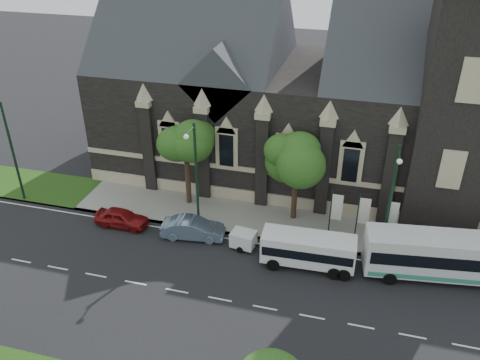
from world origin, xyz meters
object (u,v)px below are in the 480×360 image
(banner_flag_left, at_px, (335,210))
(box_trailer, at_px, (243,239))
(banner_flag_center, at_px, (362,213))
(car_far_red, at_px, (122,218))
(sedan, at_px, (193,228))
(street_lamp_near, at_px, (391,198))
(tree_walk_left, at_px, (189,142))
(shuttle_bus, at_px, (309,249))
(banner_flag_right, at_px, (389,217))
(street_lamp_mid, at_px, (195,172))
(tour_coach, at_px, (452,256))
(tree_walk_right, at_px, (300,154))
(street_lamp_far, at_px, (10,148))

(banner_flag_left, bearing_deg, box_trailer, -152.27)
(banner_flag_center, relative_size, car_far_red, 0.93)
(banner_flag_center, relative_size, sedan, 0.83)
(street_lamp_near, relative_size, sedan, 1.86)
(tree_walk_left, height_order, shuttle_bus, tree_walk_left)
(tree_walk_left, distance_m, banner_flag_right, 16.52)
(street_lamp_mid, bearing_deg, car_far_red, -169.56)
(tree_walk_left, bearing_deg, shuttle_bus, -28.33)
(street_lamp_mid, height_order, banner_flag_left, street_lamp_mid)
(banner_flag_left, xyz_separation_m, banner_flag_center, (2.00, 0.00, 0.00))
(banner_flag_left, height_order, shuttle_bus, banner_flag_left)
(tour_coach, height_order, box_trailer, tour_coach)
(banner_flag_right, height_order, tour_coach, banner_flag_right)
(street_lamp_near, bearing_deg, shuttle_bus, -156.33)
(tree_walk_left, bearing_deg, car_far_red, -131.71)
(banner_flag_left, distance_m, box_trailer, 7.21)
(banner_flag_left, relative_size, tour_coach, 0.34)
(banner_flag_center, xyz_separation_m, tour_coach, (6.15, -2.89, -0.56))
(street_lamp_near, xyz_separation_m, tour_coach, (4.43, -0.98, -3.29))
(tree_walk_right, distance_m, street_lamp_far, 23.50)
(street_lamp_far, xyz_separation_m, box_trailer, (20.06, -1.36, -4.33))
(tree_walk_right, bearing_deg, tree_walk_left, -179.94)
(shuttle_bus, xyz_separation_m, car_far_red, (-14.98, 1.09, -0.73))
(banner_flag_center, bearing_deg, car_far_red, -170.65)
(tree_walk_left, distance_m, street_lamp_far, 14.67)
(tour_coach, xyz_separation_m, box_trailer, (-14.37, -0.38, -1.04))
(tree_walk_left, bearing_deg, tree_walk_right, 0.06)
(banner_flag_center, relative_size, shuttle_bus, 0.61)
(street_lamp_mid, relative_size, banner_flag_center, 2.25)
(banner_flag_center, height_order, car_far_red, banner_flag_center)
(tree_walk_left, relative_size, shuttle_bus, 1.16)
(tree_walk_right, relative_size, car_far_red, 1.82)
(car_far_red, bearing_deg, street_lamp_near, -86.65)
(shuttle_bus, bearing_deg, street_lamp_mid, 163.92)
(street_lamp_near, distance_m, banner_flag_right, 3.34)
(banner_flag_left, height_order, banner_flag_center, same)
(banner_flag_left, distance_m, tour_coach, 8.66)
(tree_walk_right, relative_size, banner_flag_left, 1.95)
(street_lamp_mid, height_order, banner_flag_center, street_lamp_mid)
(street_lamp_near, bearing_deg, banner_flag_center, 131.93)
(street_lamp_mid, xyz_separation_m, banner_flag_center, (12.29, 1.91, -2.73))
(street_lamp_far, height_order, sedan, street_lamp_far)
(street_lamp_far, xyz_separation_m, sedan, (16.00, -1.08, -4.32))
(banner_flag_center, distance_m, sedan, 12.74)
(tree_walk_right, xyz_separation_m, street_lamp_far, (-23.21, -3.62, -0.71))
(street_lamp_mid, bearing_deg, tour_coach, -3.05)
(sedan, bearing_deg, street_lamp_mid, -7.88)
(box_trailer, xyz_separation_m, sedan, (-4.06, 0.28, 0.02))
(tree_walk_left, relative_size, banner_flag_center, 1.91)
(banner_flag_center, bearing_deg, box_trailer, -158.31)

